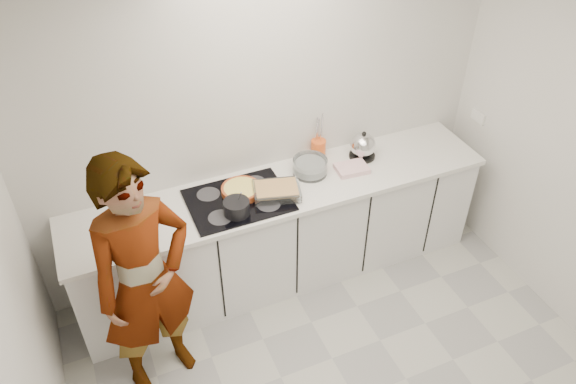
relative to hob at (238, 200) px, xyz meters
name	(u,v)px	position (x,y,z in m)	size (l,w,h in m)	color
ceiling	(406,32)	(0.35, -1.26, 1.68)	(3.60, 3.20, 0.00)	white
wall_back	(265,121)	(0.35, 0.34, 0.38)	(3.60, 0.00, 2.60)	silver
wall_left	(14,383)	(-1.45, -1.26, 0.38)	(0.00, 3.20, 2.60)	silver
base_cabinets	(282,234)	(0.35, 0.02, -0.48)	(3.20, 0.58, 0.87)	white
countertop	(282,190)	(0.35, 0.02, -0.03)	(3.24, 0.64, 0.04)	white
hob	(238,200)	(0.00, 0.00, 0.00)	(0.72, 0.54, 0.01)	black
tart_dish	(241,190)	(0.05, 0.06, 0.03)	(0.38, 0.38, 0.05)	#A1421D
saucepan	(237,207)	(-0.06, -0.14, 0.06)	(0.24, 0.24, 0.18)	black
baking_dish	(277,190)	(0.28, -0.06, 0.04)	(0.39, 0.33, 0.06)	silver
mixing_bowl	(310,167)	(0.62, 0.10, 0.05)	(0.29, 0.29, 0.12)	silver
tea_towel	(352,168)	(0.93, 0.00, 0.01)	(0.24, 0.18, 0.04)	white
kettle	(363,146)	(1.09, 0.14, 0.09)	(0.23, 0.23, 0.24)	black
utensil_crock	(318,148)	(0.77, 0.28, 0.07)	(0.12, 0.12, 0.15)	orange
cook	(145,281)	(-0.78, -0.51, -0.01)	(0.66, 0.43, 1.81)	white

